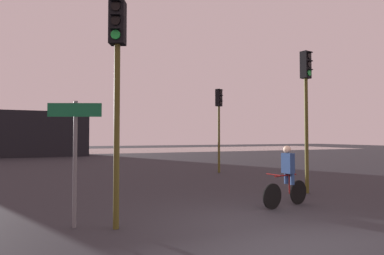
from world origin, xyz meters
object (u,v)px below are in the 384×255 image
Objects in this scene: distant_building at (10,134)px; traffic_light_near_left at (117,70)px; cyclist at (287,176)px; direction_sign_post at (75,145)px; traffic_light_near_right at (306,95)px; traffic_light_far_right at (219,114)px.

traffic_light_near_left is at bearing -76.42° from distant_building.
direction_sign_post is at bearing 77.53° from cyclist.
cyclist is at bearing -159.97° from direction_sign_post.
cyclist is at bearing 18.16° from traffic_light_near_right.
traffic_light_near_left is (-6.28, -7.79, 0.19)m from traffic_light_far_right.
distant_building is 26.34m from direction_sign_post.
traffic_light_near_left reaches higher than distant_building.
traffic_light_near_right reaches higher than traffic_light_far_right.
distant_building is at bearing -78.95° from traffic_light_near_right.
cyclist is (5.32, -0.06, -0.88)m from direction_sign_post.
direction_sign_post is 5.39m from cyclist.
traffic_light_near_left is 1.76m from direction_sign_post.
traffic_light_near_right is at bearing -142.04° from traffic_light_near_left.
distant_building is at bearing 10.97° from cyclist.
traffic_light_far_right is at bearing -105.32° from traffic_light_near_right.
traffic_light_near_left is at bearing 82.12° from cyclist.
traffic_light_near_left is (-6.39, -1.59, -0.03)m from traffic_light_near_right.
traffic_light_near_right reaches higher than distant_building.
traffic_light_near_left is (6.31, -26.12, 1.09)m from distant_building.
traffic_light_far_right is 1.68× the size of direction_sign_post.
traffic_light_near_left is at bearing 175.39° from direction_sign_post.
traffic_light_far_right is 0.94× the size of traffic_light_near_left.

